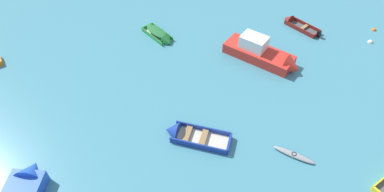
{
  "coord_description": "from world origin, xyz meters",
  "views": [
    {
      "loc": [
        2.27,
        2.2,
        18.72
      ],
      "look_at": [
        0.0,
        20.15,
        0.15
      ],
      "focal_mm": 31.18,
      "sensor_mm": 36.0,
      "label": 1
    }
  ],
  "objects_px": {
    "rowboat_deep_blue_foreground_center": "(184,134)",
    "kayak_grey_midfield_left": "(294,155)",
    "motor_launch_red_outer_right": "(264,54)",
    "mooring_buoy_between_boats_right": "(370,42)",
    "rowboat_green_outer_left": "(161,36)",
    "rowboat_maroon_center": "(295,23)",
    "mooring_buoy_near_foreground": "(374,30)"
  },
  "relations": [
    {
      "from": "kayak_grey_midfield_left",
      "to": "mooring_buoy_near_foreground",
      "type": "relative_size",
      "value": 6.41
    },
    {
      "from": "motor_launch_red_outer_right",
      "to": "rowboat_deep_blue_foreground_center",
      "type": "xyz_separation_m",
      "value": [
        -5.71,
        -9.06,
        -0.45
      ]
    },
    {
      "from": "mooring_buoy_near_foreground",
      "to": "rowboat_maroon_center",
      "type": "bearing_deg",
      "value": -179.58
    },
    {
      "from": "rowboat_deep_blue_foreground_center",
      "to": "mooring_buoy_between_boats_right",
      "type": "bearing_deg",
      "value": 39.61
    },
    {
      "from": "mooring_buoy_near_foreground",
      "to": "rowboat_deep_blue_foreground_center",
      "type": "bearing_deg",
      "value": -137.63
    },
    {
      "from": "rowboat_deep_blue_foreground_center",
      "to": "kayak_grey_midfield_left",
      "type": "bearing_deg",
      "value": -5.7
    },
    {
      "from": "rowboat_deep_blue_foreground_center",
      "to": "mooring_buoy_near_foreground",
      "type": "distance_m",
      "value": 22.35
    },
    {
      "from": "motor_launch_red_outer_right",
      "to": "mooring_buoy_near_foreground",
      "type": "distance_m",
      "value": 12.38
    },
    {
      "from": "rowboat_green_outer_left",
      "to": "kayak_grey_midfield_left",
      "type": "relative_size",
      "value": 1.29
    },
    {
      "from": "kayak_grey_midfield_left",
      "to": "motor_launch_red_outer_right",
      "type": "bearing_deg",
      "value": 100.36
    },
    {
      "from": "rowboat_maroon_center",
      "to": "rowboat_deep_blue_foreground_center",
      "type": "relative_size",
      "value": 0.77
    },
    {
      "from": "rowboat_green_outer_left",
      "to": "mooring_buoy_between_boats_right",
      "type": "bearing_deg",
      "value": 5.53
    },
    {
      "from": "kayak_grey_midfield_left",
      "to": "mooring_buoy_between_boats_right",
      "type": "xyz_separation_m",
      "value": [
        8.18,
        13.72,
        -0.13
      ]
    },
    {
      "from": "kayak_grey_midfield_left",
      "to": "motor_launch_red_outer_right",
      "type": "relative_size",
      "value": 0.4
    },
    {
      "from": "rowboat_maroon_center",
      "to": "rowboat_deep_blue_foreground_center",
      "type": "height_order",
      "value": "rowboat_deep_blue_foreground_center"
    },
    {
      "from": "rowboat_maroon_center",
      "to": "motor_launch_red_outer_right",
      "type": "bearing_deg",
      "value": -118.18
    },
    {
      "from": "rowboat_maroon_center",
      "to": "rowboat_green_outer_left",
      "type": "distance_m",
      "value": 13.25
    },
    {
      "from": "rowboat_deep_blue_foreground_center",
      "to": "mooring_buoy_near_foreground",
      "type": "height_order",
      "value": "rowboat_deep_blue_foreground_center"
    },
    {
      "from": "kayak_grey_midfield_left",
      "to": "mooring_buoy_between_boats_right",
      "type": "height_order",
      "value": "kayak_grey_midfield_left"
    },
    {
      "from": "kayak_grey_midfield_left",
      "to": "rowboat_deep_blue_foreground_center",
      "type": "xyz_separation_m",
      "value": [
        -7.5,
        0.75,
        0.1
      ]
    },
    {
      "from": "rowboat_green_outer_left",
      "to": "rowboat_deep_blue_foreground_center",
      "type": "height_order",
      "value": "rowboat_deep_blue_foreground_center"
    },
    {
      "from": "kayak_grey_midfield_left",
      "to": "rowboat_deep_blue_foreground_center",
      "type": "bearing_deg",
      "value": 174.3
    },
    {
      "from": "rowboat_green_outer_left",
      "to": "mooring_buoy_between_boats_right",
      "type": "distance_m",
      "value": 19.53
    },
    {
      "from": "rowboat_maroon_center",
      "to": "motor_launch_red_outer_right",
      "type": "height_order",
      "value": "motor_launch_red_outer_right"
    },
    {
      "from": "rowboat_green_outer_left",
      "to": "rowboat_deep_blue_foreground_center",
      "type": "relative_size",
      "value": 0.75
    },
    {
      "from": "rowboat_maroon_center",
      "to": "kayak_grey_midfield_left",
      "type": "distance_m",
      "value": 15.82
    },
    {
      "from": "rowboat_green_outer_left",
      "to": "rowboat_deep_blue_foreground_center",
      "type": "distance_m",
      "value": 11.71
    },
    {
      "from": "rowboat_deep_blue_foreground_center",
      "to": "mooring_buoy_near_foreground",
      "type": "xyz_separation_m",
      "value": [
        16.51,
        15.06,
        -0.22
      ]
    },
    {
      "from": "rowboat_green_outer_left",
      "to": "rowboat_maroon_center",
      "type": "bearing_deg",
      "value": 17.17
    },
    {
      "from": "rowboat_maroon_center",
      "to": "motor_launch_red_outer_right",
      "type": "distance_m",
      "value": 6.77
    },
    {
      "from": "rowboat_green_outer_left",
      "to": "mooring_buoy_near_foreground",
      "type": "xyz_separation_m",
      "value": [
        20.27,
        3.97,
        -0.3
      ]
    },
    {
      "from": "rowboat_green_outer_left",
      "to": "mooring_buoy_near_foreground",
      "type": "bearing_deg",
      "value": 11.07
    }
  ]
}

